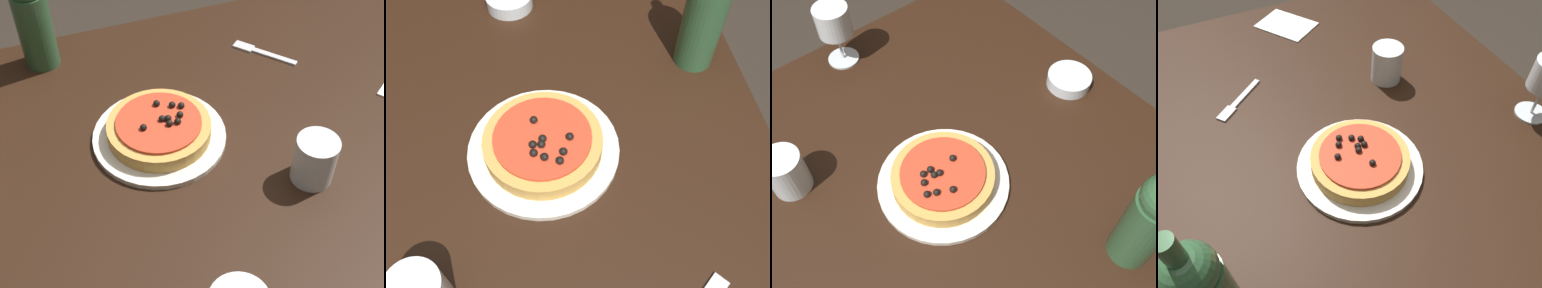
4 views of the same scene
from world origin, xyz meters
TOP-DOWN VIEW (x-y plane):
  - dining_table at (0.00, 0.00)m, footprint 1.24×0.95m
  - dinner_plate at (0.11, -0.05)m, footprint 0.27×0.27m
  - pizza at (0.11, -0.05)m, footprint 0.21×0.21m
  - wine_bottle at (0.29, -0.39)m, footprint 0.08×0.08m
  - side_bowl at (0.52, -0.02)m, footprint 0.10×0.10m

SIDE VIEW (x-z plane):
  - dining_table at x=0.00m, z-range 0.29..1.07m
  - dinner_plate at x=0.11m, z-range 0.78..0.79m
  - side_bowl at x=0.52m, z-range 0.78..0.81m
  - pizza at x=0.11m, z-range 0.78..0.83m
  - wine_bottle at x=0.29m, z-range 0.76..1.04m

